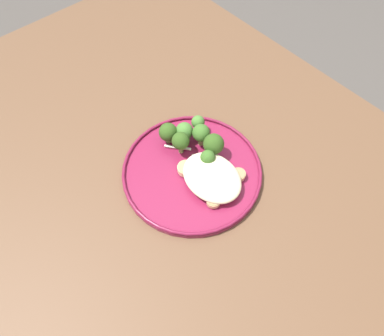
{
  "coord_description": "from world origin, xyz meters",
  "views": [
    {
      "loc": [
        0.28,
        -0.21,
        1.37
      ],
      "look_at": [
        -0.01,
        0.05,
        0.76
      ],
      "focal_mm": 32.98,
      "sensor_mm": 36.0,
      "label": 1
    }
  ],
  "objects_px": {
    "seared_scallop_tiny_bay": "(220,188)",
    "broccoli_floret_right_tilted": "(184,131)",
    "seared_scallop_on_noodles": "(220,175)",
    "broccoli_floret_beside_noodles": "(168,132)",
    "broccoli_floret_tall_stalk": "(181,141)",
    "seared_scallop_half_hidden": "(186,168)",
    "broccoli_floret_center_pile": "(201,133)",
    "seared_scallop_tilted_round": "(238,175)",
    "seared_scallop_right_edge": "(208,167)",
    "seared_scallop_center_golden": "(200,182)",
    "dinner_plate": "(192,171)",
    "broccoli_floret_front_edge": "(214,144)",
    "broccoli_floret_left_leaning": "(198,123)",
    "seared_scallop_left_edge": "(213,201)",
    "broccoli_floret_split_head": "(208,158)"
  },
  "relations": [
    {
      "from": "broccoli_floret_tall_stalk",
      "to": "seared_scallop_right_edge",
      "type": "bearing_deg",
      "value": 7.52
    },
    {
      "from": "seared_scallop_left_edge",
      "to": "broccoli_floret_tall_stalk",
      "type": "relative_size",
      "value": 0.49
    },
    {
      "from": "dinner_plate",
      "to": "broccoli_floret_left_leaning",
      "type": "height_order",
      "value": "broccoli_floret_left_leaning"
    },
    {
      "from": "broccoli_floret_tall_stalk",
      "to": "broccoli_floret_center_pile",
      "type": "bearing_deg",
      "value": 75.19
    },
    {
      "from": "seared_scallop_center_golden",
      "to": "seared_scallop_half_hidden",
      "type": "distance_m",
      "value": 0.04
    },
    {
      "from": "seared_scallop_tiny_bay",
      "to": "seared_scallop_left_edge",
      "type": "bearing_deg",
      "value": -67.4
    },
    {
      "from": "seared_scallop_right_edge",
      "to": "broccoli_floret_front_edge",
      "type": "relative_size",
      "value": 0.39
    },
    {
      "from": "seared_scallop_left_edge",
      "to": "seared_scallop_tiny_bay",
      "type": "relative_size",
      "value": 0.78
    },
    {
      "from": "seared_scallop_on_noodles",
      "to": "broccoli_floret_beside_noodles",
      "type": "height_order",
      "value": "broccoli_floret_beside_noodles"
    },
    {
      "from": "seared_scallop_half_hidden",
      "to": "seared_scallop_on_noodles",
      "type": "bearing_deg",
      "value": 36.55
    },
    {
      "from": "seared_scallop_center_golden",
      "to": "broccoli_floret_center_pile",
      "type": "distance_m",
      "value": 0.11
    },
    {
      "from": "broccoli_floret_split_head",
      "to": "broccoli_floret_right_tilted",
      "type": "relative_size",
      "value": 1.02
    },
    {
      "from": "seared_scallop_on_noodles",
      "to": "seared_scallop_half_hidden",
      "type": "height_order",
      "value": "seared_scallop_half_hidden"
    },
    {
      "from": "seared_scallop_tilted_round",
      "to": "broccoli_floret_split_head",
      "type": "bearing_deg",
      "value": -153.87
    },
    {
      "from": "seared_scallop_left_edge",
      "to": "seared_scallop_center_golden",
      "type": "xyz_separation_m",
      "value": [
        -0.05,
        0.01,
        0.0
      ]
    },
    {
      "from": "dinner_plate",
      "to": "broccoli_floret_center_pile",
      "type": "xyz_separation_m",
      "value": [
        -0.04,
        0.06,
        0.04
      ]
    },
    {
      "from": "seared_scallop_right_edge",
      "to": "broccoli_floret_beside_noodles",
      "type": "bearing_deg",
      "value": -174.11
    },
    {
      "from": "seared_scallop_tiny_bay",
      "to": "broccoli_floret_center_pile",
      "type": "distance_m",
      "value": 0.13
    },
    {
      "from": "seared_scallop_half_hidden",
      "to": "broccoli_floret_front_edge",
      "type": "relative_size",
      "value": 0.57
    },
    {
      "from": "seared_scallop_center_golden",
      "to": "broccoli_floret_front_edge",
      "type": "xyz_separation_m",
      "value": [
        -0.04,
        0.07,
        0.03
      ]
    },
    {
      "from": "seared_scallop_right_edge",
      "to": "dinner_plate",
      "type": "bearing_deg",
      "value": -130.43
    },
    {
      "from": "dinner_plate",
      "to": "seared_scallop_tiny_bay",
      "type": "bearing_deg",
      "value": 8.75
    },
    {
      "from": "broccoli_floret_left_leaning",
      "to": "seared_scallop_right_edge",
      "type": "bearing_deg",
      "value": -30.87
    },
    {
      "from": "seared_scallop_tilted_round",
      "to": "seared_scallop_left_edge",
      "type": "height_order",
      "value": "seared_scallop_tilted_round"
    },
    {
      "from": "seared_scallop_on_noodles",
      "to": "seared_scallop_center_golden",
      "type": "distance_m",
      "value": 0.04
    },
    {
      "from": "dinner_plate",
      "to": "broccoli_floret_beside_noodles",
      "type": "height_order",
      "value": "broccoli_floret_beside_noodles"
    },
    {
      "from": "broccoli_floret_center_pile",
      "to": "seared_scallop_tilted_round",
      "type": "bearing_deg",
      "value": -0.2
    },
    {
      "from": "seared_scallop_half_hidden",
      "to": "seared_scallop_tilted_round",
      "type": "bearing_deg",
      "value": 41.22
    },
    {
      "from": "broccoli_floret_right_tilted",
      "to": "broccoli_floret_tall_stalk",
      "type": "bearing_deg",
      "value": -53.79
    },
    {
      "from": "broccoli_floret_tall_stalk",
      "to": "dinner_plate",
      "type": "bearing_deg",
      "value": -15.63
    },
    {
      "from": "broccoli_floret_front_edge",
      "to": "seared_scallop_half_hidden",
      "type": "bearing_deg",
      "value": -94.67
    },
    {
      "from": "broccoli_floret_tall_stalk",
      "to": "broccoli_floret_split_head",
      "type": "relative_size",
      "value": 1.13
    },
    {
      "from": "seared_scallop_tiny_bay",
      "to": "broccoli_floret_front_edge",
      "type": "xyz_separation_m",
      "value": [
        -0.07,
        0.05,
        0.03
      ]
    },
    {
      "from": "seared_scallop_left_edge",
      "to": "broccoli_floret_left_leaning",
      "type": "distance_m",
      "value": 0.18
    },
    {
      "from": "broccoli_floret_left_leaning",
      "to": "seared_scallop_tilted_round",
      "type": "bearing_deg",
      "value": -7.14
    },
    {
      "from": "seared_scallop_right_edge",
      "to": "seared_scallop_half_hidden",
      "type": "bearing_deg",
      "value": -128.06
    },
    {
      "from": "seared_scallop_tilted_round",
      "to": "seared_scallop_half_hidden",
      "type": "bearing_deg",
      "value": -138.78
    },
    {
      "from": "broccoli_floret_center_pile",
      "to": "broccoli_floret_tall_stalk",
      "type": "xyz_separation_m",
      "value": [
        -0.01,
        -0.05,
        0.0
      ]
    },
    {
      "from": "broccoli_floret_center_pile",
      "to": "broccoli_floret_left_leaning",
      "type": "distance_m",
      "value": 0.03
    },
    {
      "from": "broccoli_floret_center_pile",
      "to": "broccoli_floret_front_edge",
      "type": "distance_m",
      "value": 0.04
    },
    {
      "from": "broccoli_floret_split_head",
      "to": "broccoli_floret_right_tilted",
      "type": "height_order",
      "value": "broccoli_floret_split_head"
    },
    {
      "from": "seared_scallop_center_golden",
      "to": "broccoli_floret_tall_stalk",
      "type": "relative_size",
      "value": 0.46
    },
    {
      "from": "dinner_plate",
      "to": "seared_scallop_center_golden",
      "type": "xyz_separation_m",
      "value": [
        0.04,
        -0.01,
        0.01
      ]
    },
    {
      "from": "seared_scallop_center_golden",
      "to": "seared_scallop_tiny_bay",
      "type": "relative_size",
      "value": 0.74
    },
    {
      "from": "seared_scallop_right_edge",
      "to": "broccoli_floret_split_head",
      "type": "xyz_separation_m",
      "value": [
        -0.01,
        0.01,
        0.02
      ]
    },
    {
      "from": "seared_scallop_tilted_round",
      "to": "broccoli_floret_split_head",
      "type": "relative_size",
      "value": 0.58
    },
    {
      "from": "broccoli_floret_front_edge",
      "to": "broccoli_floret_right_tilted",
      "type": "distance_m",
      "value": 0.07
    },
    {
      "from": "dinner_plate",
      "to": "broccoli_floret_center_pile",
      "type": "height_order",
      "value": "broccoli_floret_center_pile"
    },
    {
      "from": "seared_scallop_on_noodles",
      "to": "broccoli_floret_beside_noodles",
      "type": "bearing_deg",
      "value": -172.54
    },
    {
      "from": "seared_scallop_tiny_bay",
      "to": "broccoli_floret_right_tilted",
      "type": "height_order",
      "value": "broccoli_floret_right_tilted"
    }
  ]
}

